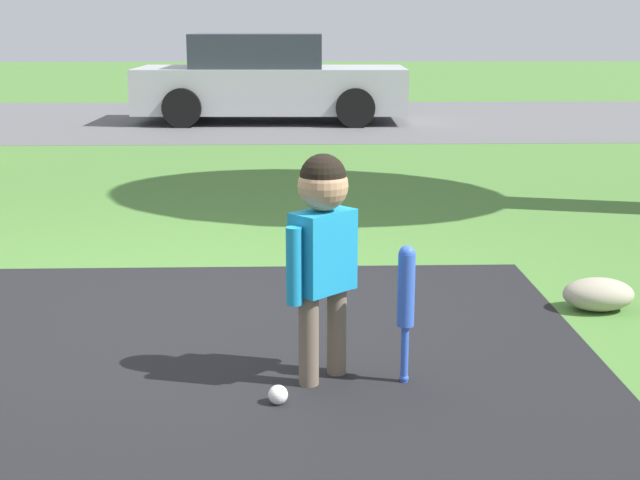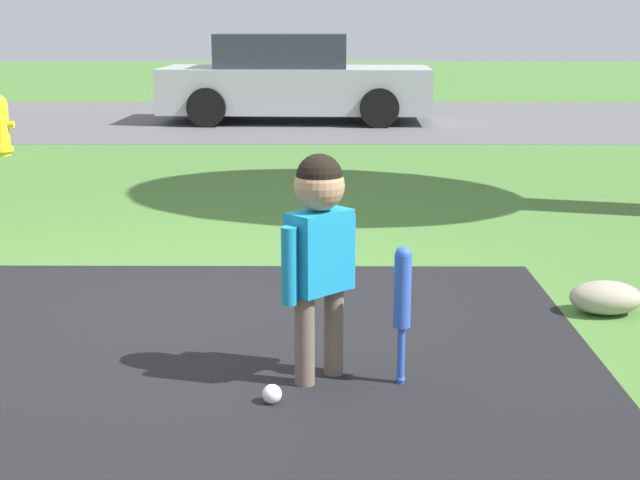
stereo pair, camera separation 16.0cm
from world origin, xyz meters
The scene contains 7 objects.
ground_plane centered at (0.00, 0.00, 0.00)m, with size 60.00×60.00×0.00m, color #477533.
street_strip centered at (0.00, 9.83, 0.00)m, with size 40.00×6.00×0.01m.
child centered at (0.83, -0.87, 0.66)m, with size 0.32×0.31×1.02m.
baseball_bat centered at (1.19, -0.92, 0.41)m, with size 0.08×0.08×0.63m.
sports_ball centered at (0.63, -1.13, 0.04)m, with size 0.08×0.08×0.08m.
parked_car centered at (0.34, 9.52, 0.63)m, with size 4.20×1.92×1.36m.
edging_rock centered at (2.39, 0.06, 0.09)m, with size 0.39×0.27×0.18m.
Camera 1 is at (0.70, -4.59, 1.57)m, focal length 50.00 mm.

